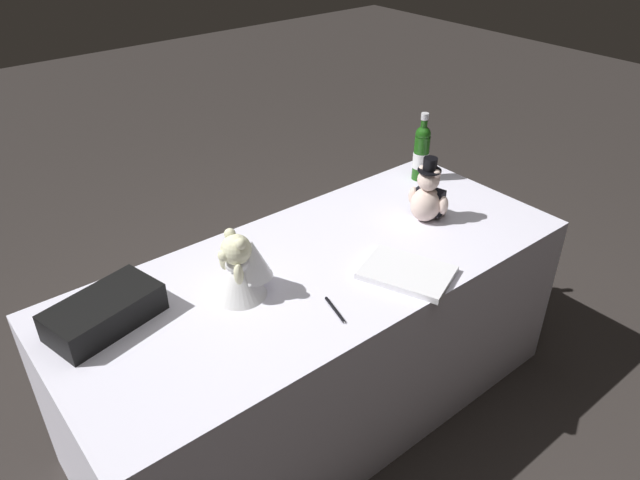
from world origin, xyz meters
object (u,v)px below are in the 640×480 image
(champagne_bottle, at_px, (421,152))
(guestbook, at_px, (407,273))
(gift_case_black, at_px, (104,312))
(teddy_bear_groom, at_px, (428,197))
(teddy_bear_bride, at_px, (242,268))
(signing_pen, at_px, (336,311))

(champagne_bottle, distance_m, guestbook, 0.78)
(gift_case_black, bearing_deg, teddy_bear_groom, 171.96)
(guestbook, bearing_deg, teddy_bear_bride, -51.40)
(teddy_bear_groom, distance_m, teddy_bear_bride, 0.83)
(signing_pen, xyz_separation_m, gift_case_black, (0.59, -0.40, 0.04))
(teddy_bear_groom, relative_size, signing_pen, 1.93)
(signing_pen, xyz_separation_m, guestbook, (-0.32, 0.00, 0.01))
(teddy_bear_groom, bearing_deg, signing_pen, 18.62)
(teddy_bear_bride, xyz_separation_m, signing_pen, (-0.17, 0.27, -0.10))
(champagne_bottle, bearing_deg, guestbook, 39.82)
(champagne_bottle, height_order, signing_pen, champagne_bottle)
(champagne_bottle, bearing_deg, teddy_bear_bride, 11.55)
(champagne_bottle, xyz_separation_m, gift_case_black, (1.49, 0.09, -0.08))
(signing_pen, bearing_deg, champagne_bottle, -151.73)
(champagne_bottle, relative_size, gift_case_black, 0.83)
(teddy_bear_bride, height_order, champagne_bottle, champagne_bottle)
(teddy_bear_groom, relative_size, gift_case_black, 0.72)
(teddy_bear_bride, relative_size, guestbook, 0.78)
(teddy_bear_bride, bearing_deg, guestbook, 151.09)
(teddy_bear_bride, height_order, guestbook, teddy_bear_bride)
(teddy_bear_bride, bearing_deg, gift_case_black, -17.66)
(champagne_bottle, height_order, guestbook, champagne_bottle)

